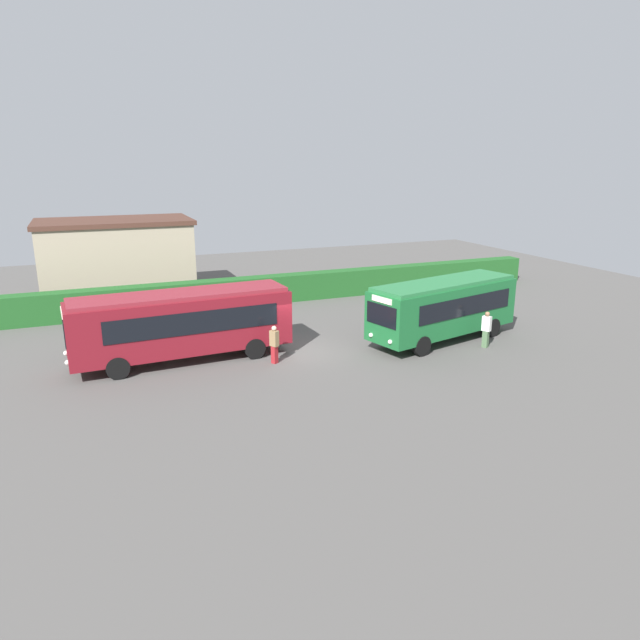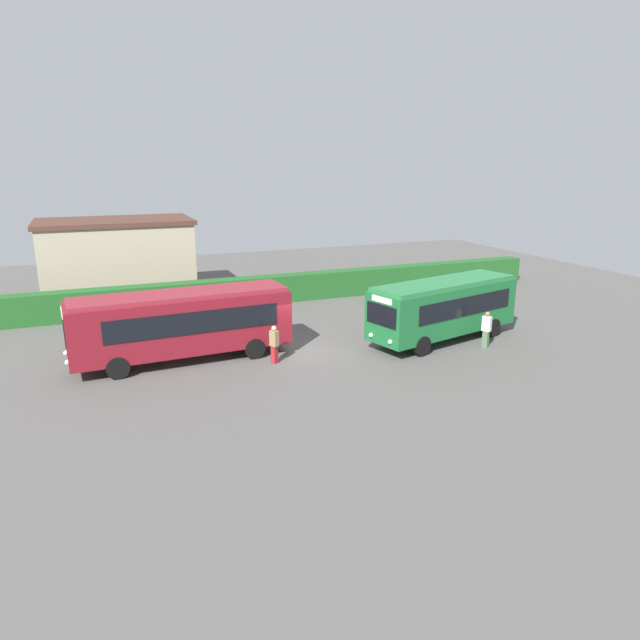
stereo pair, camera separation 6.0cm
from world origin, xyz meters
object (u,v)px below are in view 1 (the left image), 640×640
(person_right, at_px, (486,328))
(person_far, at_px, (453,309))
(bus_maroon, at_px, (182,322))
(person_left, at_px, (177,330))
(person_center, at_px, (274,343))
(bus_green, at_px, (443,306))
(traffic_cone, at_px, (229,314))

(person_right, height_order, person_far, person_right)
(bus_maroon, xyz_separation_m, person_left, (0.06, 2.33, -1.02))
(bus_maroon, xyz_separation_m, person_center, (3.83, -1.93, -0.93))
(person_right, bearing_deg, bus_green, -79.78)
(person_right, xyz_separation_m, person_far, (0.92, 4.18, -0.05))
(person_left, bearing_deg, person_right, -16.49)
(person_left, bearing_deg, bus_maroon, -85.12)
(bus_green, bearing_deg, person_right, 113.03)
(person_center, distance_m, person_far, 11.72)
(bus_maroon, bearing_deg, person_left, -94.62)
(bus_maroon, relative_size, person_center, 5.68)
(person_left, xyz_separation_m, person_right, (14.32, -6.06, 0.12))
(bus_green, height_order, person_left, bus_green)
(person_far, xyz_separation_m, traffic_cone, (-11.53, 6.15, -0.63))
(person_far, bearing_deg, bus_green, -3.85)
(bus_maroon, relative_size, bus_green, 1.14)
(person_left, height_order, person_center, person_center)
(traffic_cone, bearing_deg, bus_green, -42.62)
(person_far, relative_size, traffic_cone, 2.95)
(bus_maroon, xyz_separation_m, bus_green, (13.02, -1.91, -0.06))
(bus_green, height_order, traffic_cone, bus_green)
(person_center, bearing_deg, traffic_cone, -118.14)
(bus_green, xyz_separation_m, person_left, (-12.96, 4.24, -0.96))
(person_center, distance_m, person_right, 10.71)
(bus_green, xyz_separation_m, person_right, (1.37, -1.82, -0.84))
(bus_green, bearing_deg, bus_maroon, -22.23)
(person_right, bearing_deg, person_far, -129.08)
(bus_green, bearing_deg, person_far, -147.97)
(person_center, relative_size, person_far, 1.02)
(bus_maroon, distance_m, bus_green, 13.16)
(bus_green, distance_m, person_center, 9.23)
(person_left, bearing_deg, person_far, -0.60)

